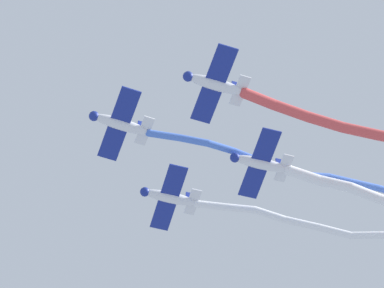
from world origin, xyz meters
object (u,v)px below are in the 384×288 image
at_px(airplane_left_wing, 214,84).
at_px(airplane_right_wing, 169,197).
at_px(airplane_slot, 260,163).
at_px(airplane_lead, 120,124).

relative_size(airplane_left_wing, airplane_right_wing, 1.00).
bearing_deg(airplane_slot, airplane_left_wing, 47.79).
bearing_deg(airplane_slot, airplane_right_wing, -42.24).
xyz_separation_m(airplane_right_wing, airplane_slot, (3.84, 7.84, -0.50)).
distance_m(airplane_right_wing, airplane_slot, 8.75).
bearing_deg(airplane_lead, airplane_right_wing, -136.87).
relative_size(airplane_lead, airplane_right_wing, 0.99).
bearing_deg(airplane_lead, airplane_slot, 178.14).
relative_size(airplane_left_wing, airplane_slot, 1.00).
bearing_deg(airplane_left_wing, airplane_right_wing, -90.12).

